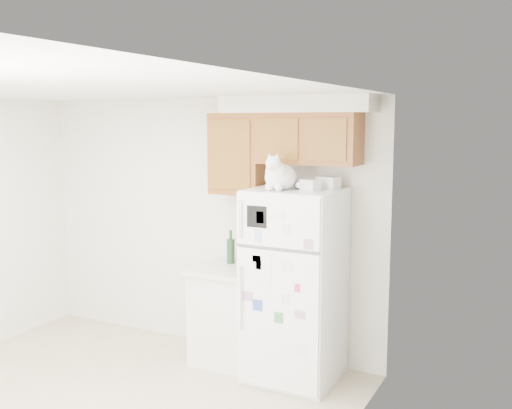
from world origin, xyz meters
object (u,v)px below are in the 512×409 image
Objects in this scene: cat at (279,176)px; bottle_green at (231,247)px; base_counter at (230,314)px; bottle_amber at (243,248)px; storage_box_front at (311,185)px; storage_box_back at (328,183)px; refrigerator at (294,285)px.

cat is 1.41× the size of bottle_green.
bottle_amber is (0.08, 0.11, 0.63)m from base_counter.
storage_box_front is 0.44× the size of bottle_amber.
cat is 0.45m from storage_box_back.
refrigerator is at bearing -130.65° from storage_box_back.
cat is at bearing -128.53° from refrigerator.
base_counter is 2.83× the size of bottle_green.
base_counter is at bearing -126.01° from bottle_amber.
bottle_amber is (-0.76, 0.21, -0.65)m from storage_box_front.
bottle_amber reaches higher than bottle_green.
cat is at bearing -125.41° from storage_box_back.
cat reaches higher than bottle_amber.
refrigerator is 0.91m from storage_box_front.
base_counter is (-0.69, 0.07, -0.39)m from refrigerator.
bottle_amber reaches higher than base_counter.
bottle_amber is at bearing -167.48° from storage_box_back.
bottle_amber is at bearing 163.36° from refrigerator.
cat is 2.54× the size of storage_box_back.
storage_box_back reaches higher than refrigerator.
storage_box_front is (0.84, -0.11, 1.28)m from base_counter.
cat is at bearing -26.28° from bottle_green.
base_counter is 5.11× the size of storage_box_back.
refrigerator is 9.44× the size of storage_box_back.
storage_box_back is (0.93, 0.10, 1.29)m from base_counter.
storage_box_back is at bearing 6.11° from base_counter.
storage_box_front is at bearing 19.49° from cat.
storage_box_back is at bearing -0.66° from bottle_amber.
storage_box_back reaches higher than storage_box_front.
refrigerator is 0.79m from base_counter.
bottle_green is at bearing -168.74° from storage_box_back.
base_counter is 0.64m from bottle_green.
storage_box_back is at bearing 41.41° from cat.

